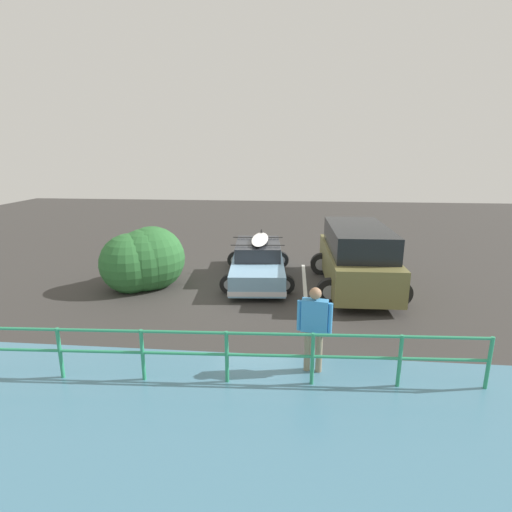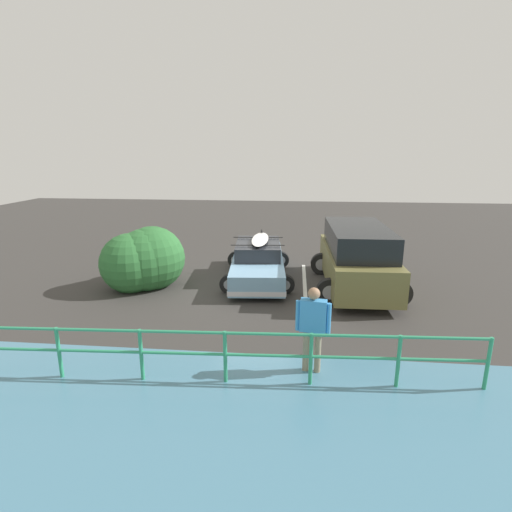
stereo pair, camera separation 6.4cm
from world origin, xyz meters
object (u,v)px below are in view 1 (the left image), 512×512
at_px(person_bystander, 314,322).
at_px(bush_near_left, 145,260).
at_px(suv_car, 357,257).
at_px(sedan_car, 258,262).

height_order(person_bystander, bush_near_left, bush_near_left).
height_order(suv_car, person_bystander, suv_car).
distance_m(suv_car, person_bystander, 5.25).
xyz_separation_m(sedan_car, person_bystander, (-1.58, 5.67, 0.44)).
bearing_deg(bush_near_left, sedan_car, -162.25).
relative_size(suv_car, bush_near_left, 1.80).
bearing_deg(person_bystander, bush_near_left, -42.39).
xyz_separation_m(person_bystander, bush_near_left, (5.01, -4.57, -0.18)).
bearing_deg(sedan_car, bush_near_left, 17.75).
bearing_deg(person_bystander, suv_car, -106.88).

